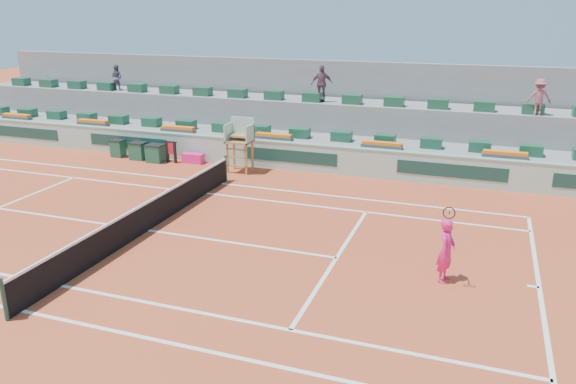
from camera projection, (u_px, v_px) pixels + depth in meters
name	position (u px, v px, depth m)	size (l,w,h in m)	color
ground	(148.00, 230.00, 18.47)	(90.00, 90.00, 0.00)	#AB3F21
seating_tier_lower	(267.00, 143.00, 27.87)	(36.00, 4.00, 1.20)	gray
seating_tier_upper	(278.00, 123.00, 29.08)	(36.00, 2.40, 2.60)	gray
stadium_back_wall	(289.00, 101.00, 30.23)	(36.00, 0.40, 4.40)	gray
player_bag	(193.00, 158.00, 26.46)	(1.02, 0.45, 0.45)	#FA2082
spectator_left	(117.00, 78.00, 31.09)	(0.68, 0.53, 1.39)	#535360
spectator_mid	(322.00, 84.00, 27.11)	(1.04, 0.43, 1.77)	#684554
spectator_right	(539.00, 97.00, 23.79)	(1.00, 0.57, 1.55)	#9E4F5B
court_lines	(148.00, 230.00, 18.47)	(23.89, 11.09, 0.01)	white
tennis_net	(147.00, 216.00, 18.31)	(0.10, 11.97, 1.10)	black
advertising_hoarding	(250.00, 152.00, 25.88)	(36.00, 0.34, 1.26)	#A1CBB7
umpire_chair	(240.00, 137.00, 24.70)	(1.10, 0.90, 2.40)	olive
seat_row_lower	(260.00, 130.00, 26.80)	(32.90, 0.60, 0.44)	#194D33
seat_row_upper	(274.00, 95.00, 28.07)	(32.90, 0.60, 0.44)	#194D33
flower_planters	(225.00, 133.00, 26.59)	(26.80, 0.36, 0.28)	#4B4B4B
drink_cooler_a	(156.00, 153.00, 26.57)	(0.80, 0.70, 0.84)	#1B5138
drink_cooler_b	(138.00, 151.00, 27.02)	(0.76, 0.66, 0.84)	#1B5138
drink_cooler_c	(118.00, 148.00, 27.50)	(0.63, 0.55, 0.84)	#1B5138
towel_rack	(171.00, 150.00, 26.38)	(0.63, 0.11, 1.03)	black
tennis_player	(446.00, 250.00, 14.81)	(0.56, 0.92, 2.28)	#FA2082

